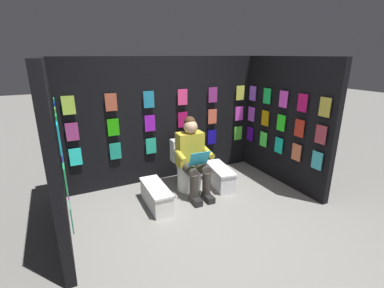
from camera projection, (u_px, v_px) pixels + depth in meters
The scene contains 8 objects.
ground_plane at pixel (226, 237), 3.29m from camera, with size 30.00×30.00×0.00m, color gray.
display_wall_back at pixel (165, 120), 4.62m from camera, with size 3.40×0.14×2.04m.
display_wall_left at pixel (285, 122), 4.49m from camera, with size 0.14×1.89×2.04m.
display_wall_right at pixel (53, 154), 3.06m from camera, with size 0.14×1.89×2.04m.
toilet at pixel (187, 168), 4.44m from camera, with size 0.41×0.56×0.77m.
person_reading at pixel (193, 156), 4.16m from camera, with size 0.54×0.69×1.19m.
comic_longbox_near at pixel (220, 176), 4.54m from camera, with size 0.37×0.75×0.32m.
comic_longbox_far at pixel (156, 196), 3.91m from camera, with size 0.28×0.75×0.31m.
Camera 1 is at (1.60, 2.31, 2.07)m, focal length 25.92 mm.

